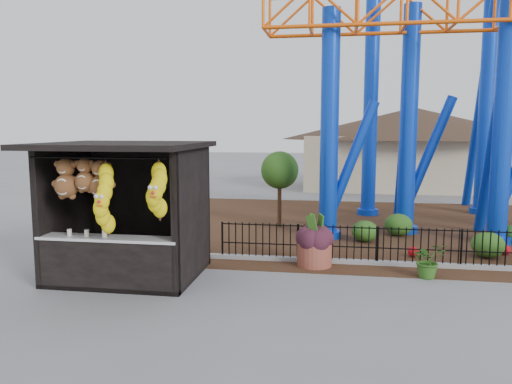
# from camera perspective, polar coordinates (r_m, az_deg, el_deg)

# --- Properties ---
(ground) EXTENTS (120.00, 120.00, 0.00)m
(ground) POSITION_cam_1_polar(r_m,az_deg,el_deg) (10.33, -1.05, -12.15)
(ground) COLOR slate
(ground) RESTS_ON ground
(mulch_bed) EXTENTS (18.00, 12.00, 0.02)m
(mulch_bed) POSITION_cam_1_polar(r_m,az_deg,el_deg) (18.05, 16.27, -3.94)
(mulch_bed) COLOR #331E11
(mulch_bed) RESTS_ON ground
(curb) EXTENTS (18.00, 0.18, 0.12)m
(curb) POSITION_cam_1_polar(r_m,az_deg,el_deg) (13.22, 18.91, -7.90)
(curb) COLOR gray
(curb) RESTS_ON ground
(prize_booth) EXTENTS (3.50, 3.40, 3.12)m
(prize_booth) POSITION_cam_1_polar(r_m,az_deg,el_deg) (11.65, -14.94, -2.30)
(prize_booth) COLOR black
(prize_booth) RESTS_ON ground
(picket_fence) EXTENTS (12.20, 0.06, 1.00)m
(picket_fence) POSITION_cam_1_polar(r_m,az_deg,el_deg) (13.30, 22.84, -6.04)
(picket_fence) COLOR black
(picket_fence) RESTS_ON ground
(roller_coaster) EXTENTS (11.00, 6.37, 10.82)m
(roller_coaster) POSITION_cam_1_polar(r_m,az_deg,el_deg) (18.37, 20.53, 16.28)
(roller_coaster) COLOR #0B37C1
(roller_coaster) RESTS_ON ground
(terracotta_planter) EXTENTS (1.07, 1.07, 0.59)m
(terracotta_planter) POSITION_cam_1_polar(r_m,az_deg,el_deg) (12.66, 6.68, -7.12)
(terracotta_planter) COLOR brown
(terracotta_planter) RESTS_ON ground
(planter_foliage) EXTENTS (0.70, 0.70, 0.64)m
(planter_foliage) POSITION_cam_1_polar(r_m,az_deg,el_deg) (12.52, 6.73, -4.38)
(planter_foliage) COLOR #341520
(planter_foliage) RESTS_ON terracotta_planter
(potted_plant) EXTENTS (0.93, 0.87, 0.83)m
(potted_plant) POSITION_cam_1_polar(r_m,az_deg,el_deg) (12.27, 19.08, -7.36)
(potted_plant) COLOR #2D5719
(potted_plant) RESTS_ON ground
(landscaping) EXTENTS (8.10, 3.32, 0.70)m
(landscaping) POSITION_cam_1_polar(r_m,az_deg,el_deg) (15.76, 20.35, -4.53)
(landscaping) COLOR #264E17
(landscaping) RESTS_ON mulch_bed
(pavilion) EXTENTS (15.00, 15.00, 4.80)m
(pavilion) POSITION_cam_1_polar(r_m,az_deg,el_deg) (29.88, 17.51, 6.27)
(pavilion) COLOR #BFAD8C
(pavilion) RESTS_ON ground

